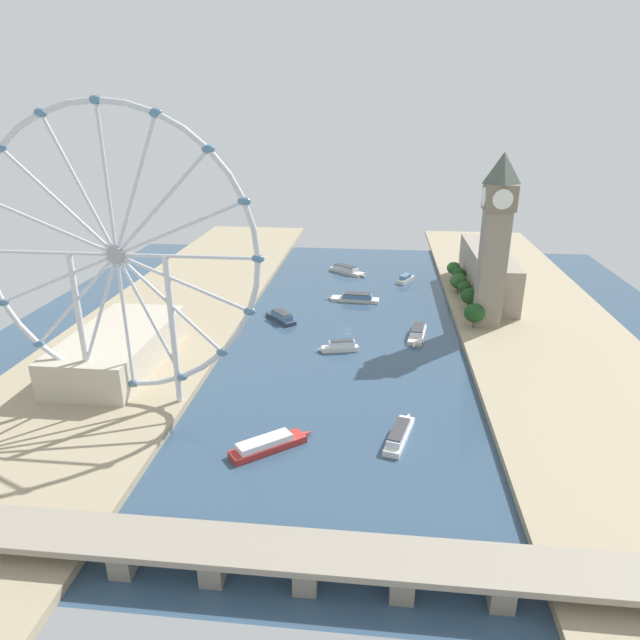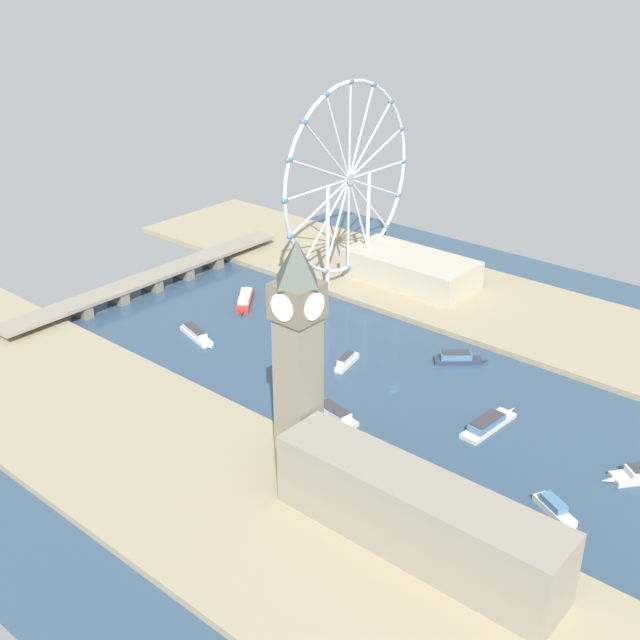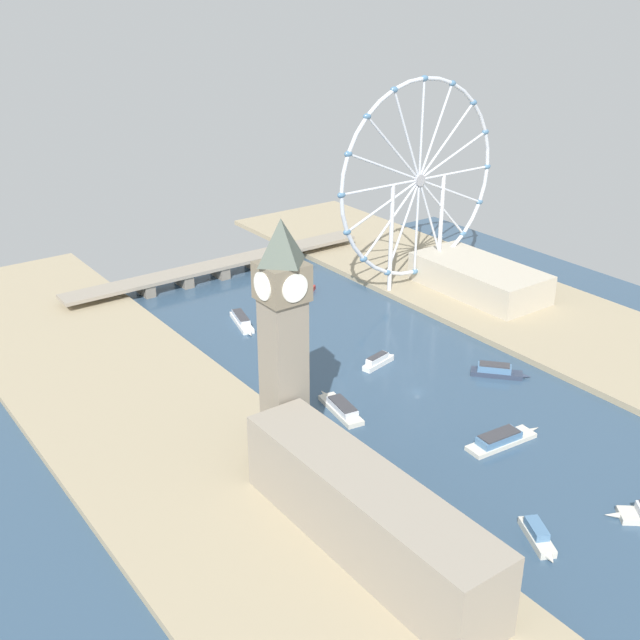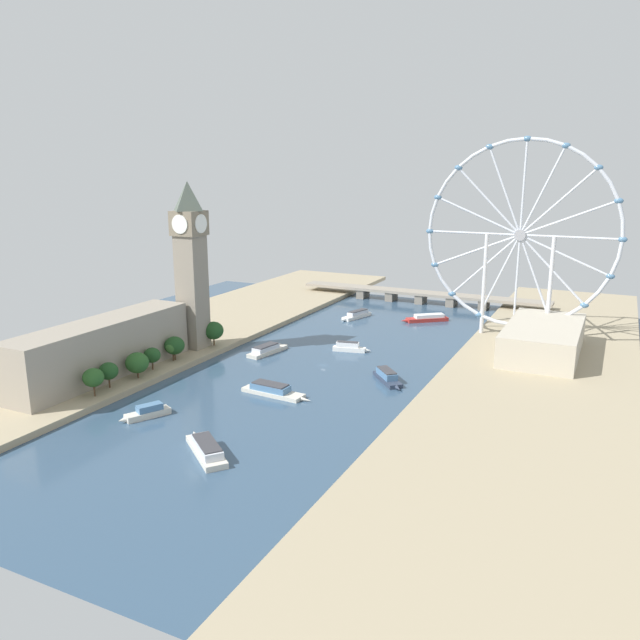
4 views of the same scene
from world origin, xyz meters
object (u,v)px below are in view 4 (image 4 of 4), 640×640
(tour_boat_2, at_px, (350,347))
(tour_boat_4, at_px, (272,390))
(ferris_wheel, at_px, (520,236))
(tour_boat_7, at_px, (147,412))
(tour_boat_0, at_px, (206,449))
(riverside_hall, at_px, (543,339))
(tour_boat_3, at_px, (387,377))
(tour_boat_6, at_px, (267,350))
(tour_boat_1, at_px, (357,315))
(clock_tower, at_px, (191,263))
(river_bridge, at_px, (421,295))
(tour_boat_5, at_px, (427,318))
(parliament_block, at_px, (102,348))

(tour_boat_2, relative_size, tour_boat_4, 0.61)
(ferris_wheel, distance_m, tour_boat_4, 175.73)
(tour_boat_7, bearing_deg, tour_boat_0, 94.32)
(tour_boat_0, height_order, tour_boat_7, tour_boat_0)
(riverside_hall, bearing_deg, tour_boat_0, -118.34)
(tour_boat_0, bearing_deg, tour_boat_2, -49.16)
(riverside_hall, xyz_separation_m, tour_boat_3, (-62.81, -71.51, -8.75))
(tour_boat_6, bearing_deg, tour_boat_0, -150.00)
(tour_boat_3, height_order, tour_boat_4, tour_boat_3)
(tour_boat_0, xyz_separation_m, tour_boat_2, (-5.09, 142.71, 0.04))
(ferris_wheel, distance_m, tour_boat_6, 159.33)
(tour_boat_1, xyz_separation_m, tour_boat_3, (64.56, -116.06, 0.18))
(tour_boat_2, bearing_deg, tour_boat_4, -105.32)
(ferris_wheel, height_order, tour_boat_7, ferris_wheel)
(clock_tower, relative_size, riverside_hall, 1.20)
(tour_boat_3, relative_size, tour_boat_6, 0.71)
(clock_tower, relative_size, river_bridge, 0.48)
(tour_boat_0, xyz_separation_m, tour_boat_1, (-32.92, 219.67, -0.13))
(ferris_wheel, xyz_separation_m, river_bridge, (-81.56, 81.40, -56.24))
(river_bridge, relative_size, tour_boat_5, 6.65)
(tour_boat_0, distance_m, tour_boat_3, 108.33)
(ferris_wheel, xyz_separation_m, tour_boat_0, (-74.10, -205.88, -60.33))
(clock_tower, height_order, tour_boat_3, clock_tower)
(tour_boat_0, relative_size, tour_boat_2, 1.36)
(parliament_block, height_order, ferris_wheel, ferris_wheel)
(clock_tower, xyz_separation_m, tour_boat_5, (96.88, 127.89, -48.54))
(riverside_hall, relative_size, tour_boat_6, 2.37)
(tour_boat_2, distance_m, tour_boat_5, 90.86)
(tour_boat_1, xyz_separation_m, tour_boat_2, (27.83, -76.96, 0.17))
(river_bridge, height_order, tour_boat_1, river_bridge)
(tour_boat_2, bearing_deg, tour_boat_5, 65.90)
(tour_boat_4, xyz_separation_m, tour_boat_7, (-33.37, -45.92, 0.01))
(riverside_hall, xyz_separation_m, tour_boat_5, (-80.69, 56.48, -9.03))
(clock_tower, distance_m, ferris_wheel, 187.88)
(ferris_wheel, bearing_deg, tour_boat_0, -109.79)
(ferris_wheel, distance_m, tour_boat_3, 126.08)
(parliament_block, height_order, tour_boat_1, parliament_block)
(tour_boat_3, height_order, tour_boat_7, tour_boat_3)
(tour_boat_6, bearing_deg, tour_boat_5, -18.37)
(tour_boat_4, bearing_deg, tour_boat_0, -76.96)
(tour_boat_3, bearing_deg, tour_boat_4, -87.45)
(tour_boat_2, relative_size, tour_boat_3, 0.95)
(clock_tower, bearing_deg, ferris_wheel, 33.02)
(river_bridge, bearing_deg, riverside_hall, -47.74)
(clock_tower, xyz_separation_m, tour_boat_2, (78.03, 39.00, -48.27))
(clock_tower, distance_m, tour_boat_4, 96.84)
(tour_boat_7, bearing_deg, tour_boat_4, 170.78)
(tour_boat_6, bearing_deg, river_bridge, -3.35)
(tour_boat_7, bearing_deg, tour_boat_2, -170.03)
(tour_boat_3, bearing_deg, tour_boat_2, -178.41)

